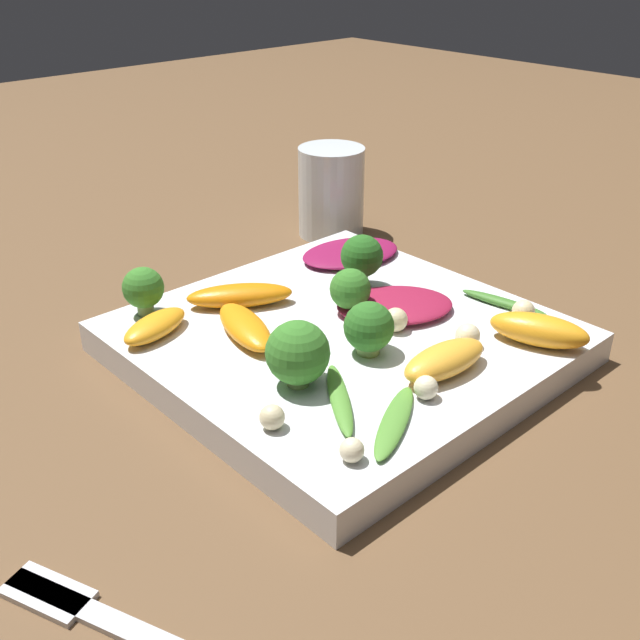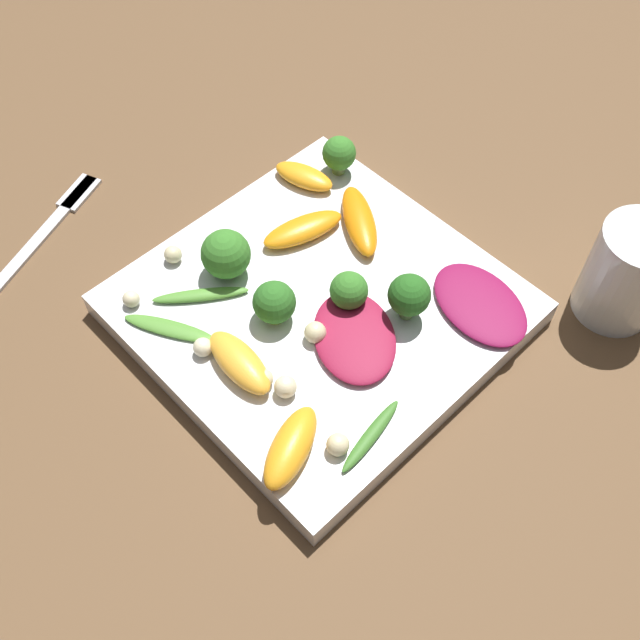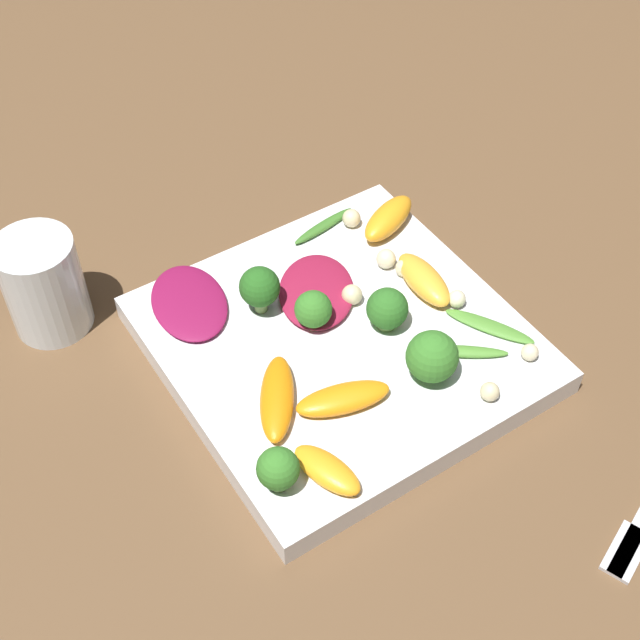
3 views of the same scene
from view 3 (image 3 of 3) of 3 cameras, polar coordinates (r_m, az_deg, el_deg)
The scene contains 25 objects.
ground_plane at distance 0.73m, azimuth 1.27°, elevation -2.13°, with size 2.40×2.40×0.00m, color brown.
plate at distance 0.72m, azimuth 1.29°, elevation -1.54°, with size 0.27×0.27×0.02m.
drinking_glass at distance 0.75m, azimuth -17.26°, elevation 2.16°, with size 0.06×0.06×0.09m.
radicchio_leaf_0 at distance 0.73m, azimuth -0.23°, elevation 1.85°, with size 0.10×0.11×0.01m.
radicchio_leaf_1 at distance 0.73m, azimuth -8.37°, elevation 1.12°, with size 0.08×0.10×0.01m.
orange_segment_0 at distance 0.74m, azimuth 6.66°, elevation 2.59°, with size 0.03×0.07×0.02m.
orange_segment_1 at distance 0.62m, azimuth 0.46°, elevation -9.58°, with size 0.04×0.06×0.01m.
orange_segment_2 at distance 0.79m, azimuth 4.40°, elevation 6.50°, with size 0.07×0.05×0.02m.
orange_segment_3 at distance 0.66m, azimuth -2.77°, elevation -5.02°, with size 0.06×0.08×0.02m.
orange_segment_4 at distance 0.66m, azimuth 1.48°, elevation -5.05°, with size 0.08×0.04×0.02m.
broccoli_floret_0 at distance 0.67m, azimuth 7.18°, elevation -2.37°, with size 0.04×0.04×0.04m.
broccoli_floret_1 at distance 0.61m, azimuth -2.70°, elevation -9.52°, with size 0.03×0.03×0.04m.
broccoli_floret_2 at distance 0.70m, azimuth 4.32°, elevation 0.69°, with size 0.03×0.03×0.04m.
broccoli_floret_3 at distance 0.71m, azimuth -3.88°, elevation 2.09°, with size 0.03×0.03×0.04m.
broccoli_floret_4 at distance 0.70m, azimuth -0.44°, elevation 0.65°, with size 0.03×0.03×0.03m.
arugula_sprig_0 at distance 0.72m, azimuth 10.79°, elevation -0.40°, with size 0.05×0.07×0.01m.
arugula_sprig_1 at distance 0.79m, azimuth 0.24°, elevation 6.05°, with size 0.07×0.02×0.01m.
arugula_sprig_2 at distance 0.70m, azimuth 8.90°, elevation -2.00°, with size 0.07×0.05×0.01m.
macadamia_nut_0 at distance 0.76m, azimuth 4.25°, elevation 3.93°, with size 0.02×0.02×0.02m.
macadamia_nut_1 at distance 0.73m, azimuth 8.75°, elevation 1.35°, with size 0.01×0.01×0.01m.
macadamia_nut_2 at distance 0.79m, azimuth 2.03°, elevation 6.53°, with size 0.02×0.02×0.02m.
macadamia_nut_3 at distance 0.75m, azimuth 5.40°, elevation 3.33°, with size 0.02×0.02×0.02m.
macadamia_nut_4 at distance 0.68m, azimuth 10.82°, elevation -4.52°, with size 0.01×0.01×0.01m.
macadamia_nut_5 at distance 0.73m, azimuth 2.06°, elevation 1.63°, with size 0.02×0.02×0.02m.
macadamia_nut_6 at distance 0.71m, azimuth 13.29°, elevation -2.02°, with size 0.01×0.01×0.01m.
Camera 3 is at (0.27, 0.38, 0.56)m, focal length 50.00 mm.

